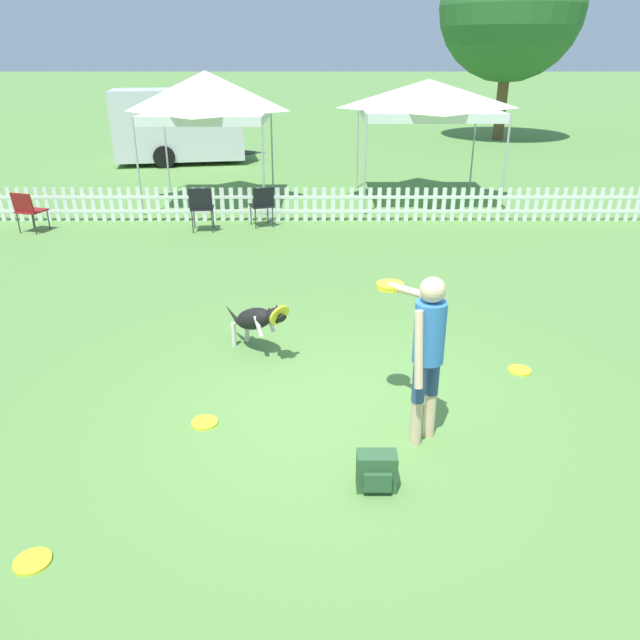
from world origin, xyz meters
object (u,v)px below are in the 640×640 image
object	(u,v)px
frisbee_near_dog	(34,561)
folding_chair_blue_left	(203,205)
leaping_dog	(258,319)
frisbee_midfield	(206,422)
backpack_on_grass	(378,472)
tree_left_grove	(514,6)
handler_person	(428,341)
canopy_tent_secondary	(208,96)
frisbee_near_handler	(521,370)
folding_chair_green_right	(264,203)
equipment_trailer	(181,124)
folding_chair_center	(30,208)
canopy_tent_main	(430,98)

from	to	relation	value
frisbee_near_dog	folding_chair_blue_left	world-z (taller)	folding_chair_blue_left
leaping_dog	frisbee_midfield	size ratio (longest dim) A/B	3.64
frisbee_midfield	folding_chair_blue_left	distance (m)	7.28
frisbee_near_dog	backpack_on_grass	size ratio (longest dim) A/B	0.78
tree_left_grove	handler_person	bearing A→B (deg)	-106.49
handler_person	backpack_on_grass	distance (m)	1.23
folding_chair_blue_left	canopy_tent_secondary	xyz separation A→B (m)	(-0.23, 2.76, 1.90)
frisbee_near_handler	tree_left_grove	distance (m)	21.84
frisbee_near_handler	frisbee_near_dog	distance (m)	5.25
canopy_tent_secondary	tree_left_grove	bearing A→B (deg)	49.61
canopy_tent_secondary	tree_left_grove	distance (m)	15.72
folding_chair_blue_left	folding_chair_green_right	distance (m)	1.25
handler_person	equipment_trailer	size ratio (longest dim) A/B	0.33
backpack_on_grass	equipment_trailer	xyz separation A→B (m)	(-5.06, 16.86, 1.04)
leaping_dog	frisbee_midfield	world-z (taller)	leaping_dog
frisbee_midfield	backpack_on_grass	xyz separation A→B (m)	(1.61, -0.99, 0.15)
backpack_on_grass	folding_chair_center	xyz separation A→B (m)	(-6.33, 8.08, 0.33)
handler_person	canopy_tent_main	size ratio (longest dim) A/B	0.52
frisbee_near_handler	tree_left_grove	world-z (taller)	tree_left_grove
canopy_tent_main	tree_left_grove	distance (m)	12.90
folding_chair_center	tree_left_grove	world-z (taller)	tree_left_grove
folding_chair_blue_left	folding_chair_green_right	size ratio (longest dim) A/B	1.08
frisbee_near_handler	folding_chair_green_right	world-z (taller)	folding_chair_green_right
folding_chair_center	canopy_tent_secondary	world-z (taller)	canopy_tent_secondary
folding_chair_green_right	canopy_tent_main	bearing A→B (deg)	-166.02
backpack_on_grass	folding_chair_green_right	bearing A→B (deg)	101.05
backpack_on_grass	tree_left_grove	world-z (taller)	tree_left_grove
canopy_tent_main	canopy_tent_secondary	distance (m)	5.13
frisbee_midfield	canopy_tent_secondary	distance (m)	10.32
handler_person	canopy_tent_main	world-z (taller)	canopy_tent_main
frisbee_near_handler	folding_chair_blue_left	bearing A→B (deg)	127.70
backpack_on_grass	folding_chair_center	distance (m)	10.27
leaping_dog	folding_chair_green_right	xyz separation A→B (m)	(-0.43, 5.95, 0.06)
canopy_tent_secondary	frisbee_near_handler	bearing A→B (deg)	-60.90
folding_chair_center	frisbee_near_handler	bearing A→B (deg)	161.30
handler_person	frisbee_near_dog	world-z (taller)	handler_person
frisbee_near_dog	frisbee_near_handler	bearing A→B (deg)	33.84
frisbee_near_handler	equipment_trailer	bearing A→B (deg)	115.01
leaping_dog	folding_chair_center	distance (m)	7.51
canopy_tent_main	equipment_trailer	distance (m)	9.23
folding_chair_blue_left	tree_left_grove	world-z (taller)	tree_left_grove
folding_chair_center	canopy_tent_secondary	size ratio (longest dim) A/B	0.28
handler_person	folding_chair_center	xyz separation A→B (m)	(-6.80, 7.33, -0.52)
leaping_dog	folding_chair_green_right	size ratio (longest dim) A/B	1.14
folding_chair_green_right	equipment_trailer	bearing A→B (deg)	-88.47
canopy_tent_main	canopy_tent_secondary	xyz separation A→B (m)	(-5.12, -0.18, 0.06)
tree_left_grove	folding_chair_blue_left	bearing A→B (deg)	-123.99
frisbee_near_handler	folding_chair_blue_left	size ratio (longest dim) A/B	0.29
folding_chair_blue_left	tree_left_grove	size ratio (longest dim) A/B	0.12
folding_chair_center	tree_left_grove	bearing A→B (deg)	-114.65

